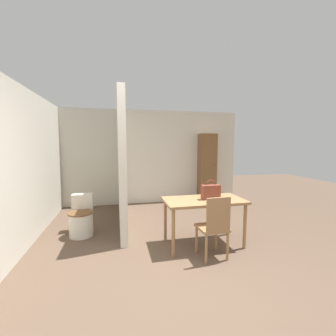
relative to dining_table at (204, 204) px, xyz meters
The scene contains 9 objects.
ground_plane 1.37m from the dining_table, 118.79° to the right, with size 16.00×16.00×0.00m, color brown.
wall_back 2.93m from the dining_table, 101.66° to the left, with size 5.23×0.12×2.50m.
wall_left 2.94m from the dining_table, 162.89° to the left, with size 0.12×4.81×2.50m.
partition_wall 2.00m from the dining_table, 130.69° to the left, with size 0.12×2.60×2.50m.
dining_table is the anchor object (origin of this frame).
wooden_chair 0.49m from the dining_table, 93.39° to the right, with size 0.41×0.41×0.91m.
toilet 2.18m from the dining_table, 156.48° to the left, with size 0.43×0.58×0.69m.
handbag 0.23m from the dining_table, ahead, with size 0.29×0.12×0.31m.
wooden_cabinet 2.81m from the dining_table, 66.29° to the left, with size 0.45×0.37×1.89m.
Camera 1 is at (-0.75, -2.20, 1.63)m, focal length 24.00 mm.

